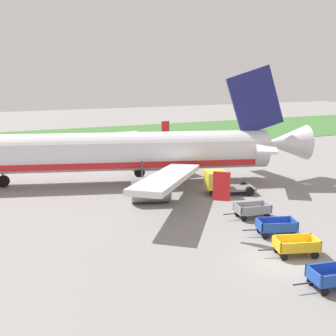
# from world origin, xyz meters

# --- Properties ---
(ground_plane) EXTENTS (220.00, 220.00, 0.00)m
(ground_plane) POSITION_xyz_m (0.00, 0.00, 0.00)
(ground_plane) COLOR gray
(grass_strip) EXTENTS (220.00, 28.00, 0.06)m
(grass_strip) POSITION_xyz_m (0.00, 50.83, 0.03)
(grass_strip) COLOR #3D7033
(grass_strip) RESTS_ON ground
(airplane) EXTENTS (36.90, 29.96, 11.34)m
(airplane) POSITION_xyz_m (-2.48, 20.53, 3.05)
(airplane) COLOR silver
(airplane) RESTS_ON ground
(baggage_cart_second_in_row) EXTENTS (3.62, 1.82, 1.07)m
(baggage_cart_second_in_row) POSITION_xyz_m (0.26, -3.55, 0.60)
(baggage_cart_second_in_row) COLOR #234CB2
(baggage_cart_second_in_row) RESTS_ON ground
(baggage_cart_third_in_row) EXTENTS (3.61, 2.09, 1.07)m
(baggage_cart_third_in_row) POSITION_xyz_m (1.14, 0.29, 0.60)
(baggage_cart_third_in_row) COLOR gold
(baggage_cart_third_in_row) RESTS_ON ground
(baggage_cart_fourth_in_row) EXTENTS (3.61, 2.10, 1.07)m
(baggage_cart_fourth_in_row) POSITION_xyz_m (2.13, 3.35, 0.60)
(baggage_cart_fourth_in_row) COLOR #234CB2
(baggage_cart_fourth_in_row) RESTS_ON ground
(baggage_cart_far_end) EXTENTS (3.62, 1.80, 1.07)m
(baggage_cart_far_end) POSITION_xyz_m (2.76, 6.92, 0.60)
(baggage_cart_far_end) COLOR gray
(baggage_cart_far_end) RESTS_ON ground
(service_truck_beside_carts) EXTENTS (4.72, 2.99, 2.10)m
(service_truck_beside_carts) POSITION_xyz_m (3.91, 13.32, 1.10)
(service_truck_beside_carts) COLOR slate
(service_truck_beside_carts) RESTS_ON ground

